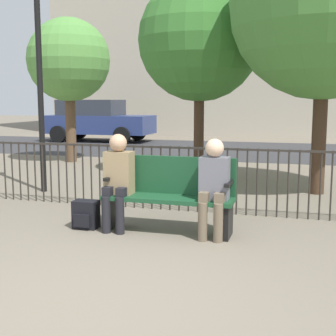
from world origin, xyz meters
TOP-DOWN VIEW (x-y plane):
  - ground_plane at (0.00, 0.00)m, footprint 80.00×80.00m
  - park_bench at (0.00, 2.26)m, footprint 1.60×0.45m
  - seated_person_0 at (-0.63, 2.13)m, footprint 0.34×0.39m
  - seated_person_1 at (0.57, 2.13)m, footprint 0.34×0.39m
  - backpack at (-1.05, 2.08)m, footprint 0.31×0.24m
  - fence_railing at (-0.02, 3.33)m, footprint 9.01×0.03m
  - tree_0 at (-4.28, 7.87)m, footprint 2.12×2.12m
  - tree_1 at (-0.57, 6.49)m, footprint 2.54×2.54m
  - tree_2 at (1.81, 5.22)m, footprint 3.17×3.17m
  - lamp_post at (-2.85, 4.08)m, footprint 0.28×0.28m
  - street_surface at (0.00, 12.00)m, footprint 24.00×6.00m
  - parked_car_0 at (-6.22, 13.68)m, footprint 4.20×1.94m

SIDE VIEW (x-z plane):
  - ground_plane at x=0.00m, z-range 0.00..0.00m
  - street_surface at x=0.00m, z-range 0.00..0.01m
  - backpack at x=-1.05m, z-range 0.00..0.35m
  - park_bench at x=0.00m, z-range 0.03..0.95m
  - fence_railing at x=-0.02m, z-range 0.08..1.03m
  - seated_person_1 at x=0.57m, z-range 0.08..1.24m
  - seated_person_0 at x=-0.63m, z-range 0.08..1.28m
  - parked_car_0 at x=-6.22m, z-range 0.03..1.65m
  - tree_0 at x=-4.28m, z-range 0.76..4.45m
  - lamp_post at x=-2.85m, z-range 0.62..4.74m
  - tree_1 at x=-0.57m, z-range 0.78..4.89m
  - tree_2 at x=1.81m, z-range 0.79..5.57m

